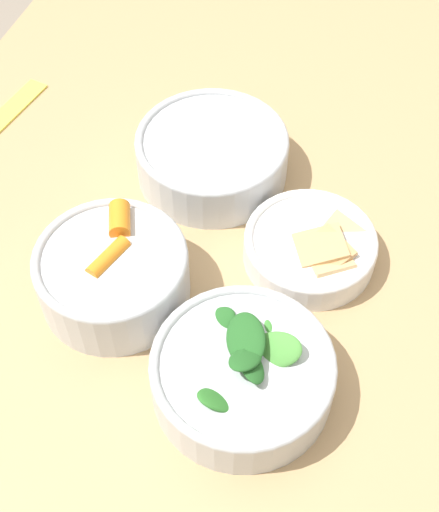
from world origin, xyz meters
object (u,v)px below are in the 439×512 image
object	(u,v)px
bowl_greens	(242,373)
bowl_beans_hotdog	(212,157)
bowl_carrots	(113,272)
bowl_cookies	(310,249)

from	to	relation	value
bowl_greens	bowl_beans_hotdog	bearing A→B (deg)	23.50
bowl_carrots	bowl_greens	distance (m)	0.18
bowl_carrots	bowl_beans_hotdog	world-z (taller)	bowl_carrots
bowl_carrots	bowl_cookies	bearing A→B (deg)	-61.05
bowl_greens	bowl_beans_hotdog	distance (m)	0.30
bowl_beans_hotdog	bowl_carrots	bearing A→B (deg)	167.59
bowl_beans_hotdog	bowl_cookies	bearing A→B (deg)	-123.67
bowl_carrots	bowl_greens	world-z (taller)	same
bowl_greens	bowl_beans_hotdog	world-z (taller)	bowl_greens
bowl_cookies	bowl_beans_hotdog	bearing A→B (deg)	56.33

